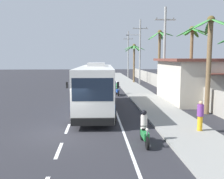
% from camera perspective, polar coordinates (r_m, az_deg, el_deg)
% --- Properties ---
extents(ground_plane, '(160.00, 160.00, 0.00)m').
position_cam_1_polar(ground_plane, '(14.09, -10.72, -10.15)').
color(ground_plane, '#28282D').
extents(sidewalk_kerb, '(3.20, 90.00, 0.14)m').
position_cam_1_polar(sidewalk_kerb, '(24.23, 8.47, -2.60)').
color(sidewalk_kerb, gray).
rests_on(sidewalk_kerb, ground).
extents(lane_markings, '(3.40, 71.00, 0.01)m').
position_cam_1_polar(lane_markings, '(28.05, -3.14, -1.32)').
color(lane_markings, white).
rests_on(lane_markings, ground).
extents(boundary_wall, '(0.24, 60.00, 1.83)m').
position_cam_1_polar(boundary_wall, '(28.93, 14.22, 0.55)').
color(boundary_wall, '#9E998E').
rests_on(boundary_wall, ground).
extents(coach_bus_foreground, '(3.24, 11.61, 3.80)m').
position_cam_1_polar(coach_bus_foreground, '(19.62, -3.68, 0.78)').
color(coach_bus_foreground, silver).
rests_on(coach_bus_foreground, ground).
extents(motorcycle_beside_bus, '(0.56, 1.96, 1.60)m').
position_cam_1_polar(motorcycle_beside_bus, '(27.98, 1.26, -0.00)').
color(motorcycle_beside_bus, black).
rests_on(motorcycle_beside_bus, ground).
extents(motorcycle_trailing, '(0.56, 1.96, 1.67)m').
position_cam_1_polar(motorcycle_trailing, '(12.34, 7.46, -9.33)').
color(motorcycle_trailing, black).
rests_on(motorcycle_trailing, ground).
extents(pedestrian_near_kerb, '(0.36, 0.36, 1.69)m').
position_cam_1_polar(pedestrian_near_kerb, '(14.72, 19.66, -5.59)').
color(pedestrian_near_kerb, gold).
rests_on(pedestrian_near_kerb, sidewalk_kerb).
extents(utility_pole_mid, '(2.16, 0.24, 9.31)m').
position_cam_1_polar(utility_pole_mid, '(26.28, 11.97, 8.56)').
color(utility_pole_mid, '#9E9E99').
rests_on(utility_pole_mid, ground).
extents(utility_pole_far, '(3.48, 0.24, 10.20)m').
position_cam_1_polar(utility_pole_far, '(40.08, 6.36, 9.01)').
color(utility_pole_far, '#9E9E99').
rests_on(utility_pole_far, ground).
extents(utility_pole_distant, '(2.15, 0.24, 9.90)m').
position_cam_1_polar(utility_pole_distant, '(54.07, 3.76, 8.24)').
color(utility_pole_distant, '#9E9E99').
rests_on(utility_pole_distant, ground).
extents(palm_nearest, '(3.89, 3.98, 7.22)m').
position_cam_1_polar(palm_nearest, '(19.66, 21.51, 8.61)').
color(palm_nearest, brown).
rests_on(palm_nearest, ground).
extents(palm_second, '(3.01, 3.12, 7.12)m').
position_cam_1_polar(palm_second, '(24.55, 17.92, 9.10)').
color(palm_second, brown).
rests_on(palm_second, ground).
extents(palm_third, '(3.43, 3.43, 7.71)m').
position_cam_1_polar(palm_third, '(32.38, 10.86, 8.82)').
color(palm_third, brown).
rests_on(palm_third, ground).
extents(palm_fourth, '(3.74, 3.96, 6.54)m').
position_cam_1_polar(palm_fourth, '(41.95, 5.12, 7.95)').
color(palm_fourth, brown).
rests_on(palm_fourth, ground).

